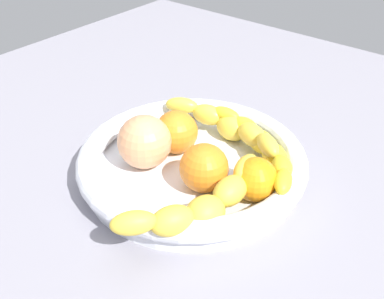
% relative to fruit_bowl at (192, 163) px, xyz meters
% --- Properties ---
extents(kitchen_counter, '(1.20, 1.20, 0.03)m').
position_rel_fruit_bowl_xyz_m(kitchen_counter, '(0.00, 0.00, -0.04)').
color(kitchen_counter, gray).
rests_on(kitchen_counter, ground).
extents(fruit_bowl, '(0.32, 0.32, 0.05)m').
position_rel_fruit_bowl_xyz_m(fruit_bowl, '(0.00, 0.00, 0.00)').
color(fruit_bowl, silver).
rests_on(fruit_bowl, kitchen_counter).
extents(banana_draped_left, '(0.20, 0.13, 0.04)m').
position_rel_fruit_bowl_xyz_m(banana_draped_left, '(-0.07, -0.07, 0.02)').
color(banana_draped_left, yellow).
rests_on(banana_draped_left, fruit_bowl).
extents(banana_draped_right, '(0.22, 0.07, 0.05)m').
position_rel_fruit_bowl_xyz_m(banana_draped_right, '(0.00, -0.09, 0.02)').
color(banana_draped_right, yellow).
rests_on(banana_draped_right, fruit_bowl).
extents(banana_arching_top, '(0.09, 0.22, 0.05)m').
position_rel_fruit_bowl_xyz_m(banana_arching_top, '(-0.08, 0.08, 0.02)').
color(banana_arching_top, yellow).
rests_on(banana_arching_top, fruit_bowl).
extents(orange_front, '(0.06, 0.06, 0.06)m').
position_rel_fruit_bowl_xyz_m(orange_front, '(0.04, -0.02, 0.02)').
color(orange_front, orange).
rests_on(orange_front, fruit_bowl).
extents(orange_mid_left, '(0.06, 0.06, 0.06)m').
position_rel_fruit_bowl_xyz_m(orange_mid_left, '(-0.10, -0.00, 0.02)').
color(orange_mid_left, orange).
rests_on(orange_mid_left, fruit_bowl).
extents(orange_mid_right, '(0.06, 0.06, 0.06)m').
position_rel_fruit_bowl_xyz_m(orange_mid_right, '(-0.04, 0.03, 0.02)').
color(orange_mid_right, orange).
rests_on(orange_mid_right, fruit_bowl).
extents(peach_blush, '(0.08, 0.08, 0.08)m').
position_rel_fruit_bowl_xyz_m(peach_blush, '(0.06, 0.04, 0.03)').
color(peach_blush, '#EA9F6B').
rests_on(peach_blush, fruit_bowl).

